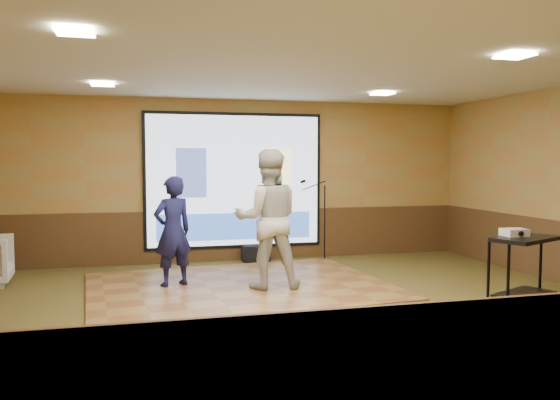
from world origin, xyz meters
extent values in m
plane|color=#363C1B|center=(0.00, 0.00, 0.00)|extent=(9.00, 9.00, 0.00)
cube|color=#A18443|center=(0.00, 3.50, 1.50)|extent=(9.00, 0.04, 3.00)
cube|color=#A18443|center=(0.00, -3.50, 1.50)|extent=(9.00, 0.04, 3.00)
cube|color=beige|center=(0.00, 0.00, 3.00)|extent=(9.00, 7.00, 0.04)
cube|color=#463117|center=(0.00, 3.48, 0.47)|extent=(9.00, 0.04, 0.95)
cube|color=#463117|center=(0.00, -3.48, 0.47)|extent=(9.00, 0.04, 0.95)
cube|color=black|center=(0.00, 3.45, 1.50)|extent=(3.32, 0.03, 2.52)
cube|color=#C9DFFF|center=(0.00, 3.42, 1.50)|extent=(3.20, 0.02, 2.40)
cube|color=#3E4C89|center=(-0.80, 3.40, 1.65)|extent=(0.55, 0.01, 0.90)
cube|color=#FCF092|center=(0.80, 3.40, 1.65)|extent=(0.55, 0.01, 0.90)
cube|color=#315DB9|center=(0.00, 3.40, 0.65)|extent=(2.88, 0.01, 0.50)
cube|color=#FFEDBF|center=(-2.20, 1.80, 2.97)|extent=(0.32, 0.32, 0.02)
cube|color=#FFEDBF|center=(2.20, 1.80, 2.97)|extent=(0.32, 0.32, 0.02)
cube|color=#FFEDBF|center=(-2.20, -1.50, 2.97)|extent=(0.32, 0.32, 0.02)
cube|color=#FFEDBF|center=(2.20, -1.50, 2.97)|extent=(0.32, 0.32, 0.02)
cube|color=olive|center=(-0.29, 1.27, 0.02)|extent=(4.60, 3.68, 0.03)
imported|color=#151642|center=(-1.24, 1.48, 0.84)|extent=(0.69, 0.59, 1.61)
imported|color=beige|center=(0.08, 1.02, 1.03)|extent=(1.04, 0.85, 2.00)
cylinder|color=black|center=(2.48, -1.13, 0.45)|extent=(0.04, 0.04, 0.89)
cylinder|color=black|center=(2.48, -0.75, 0.45)|extent=(0.04, 0.04, 0.89)
cylinder|color=black|center=(3.23, -0.75, 0.45)|extent=(0.04, 0.04, 0.89)
cube|color=black|center=(2.86, -0.94, 0.92)|extent=(0.89, 0.47, 0.05)
cube|color=black|center=(2.86, -0.94, 0.23)|extent=(0.80, 0.42, 0.03)
cube|color=silver|center=(2.76, -0.84, 0.99)|extent=(0.28, 0.23, 0.09)
cylinder|color=black|center=(1.64, 3.07, 0.01)|extent=(0.24, 0.24, 0.02)
cylinder|color=black|center=(1.64, 3.07, 0.71)|extent=(0.02, 0.02, 1.41)
cylinder|color=black|center=(1.43, 3.07, 1.41)|extent=(0.45, 0.02, 0.18)
cylinder|color=black|center=(1.21, 3.07, 1.49)|extent=(0.11, 0.05, 0.08)
cube|color=black|center=(0.36, 3.25, 0.15)|extent=(0.50, 0.34, 0.30)
camera|label=1|loc=(-1.64, -6.59, 1.85)|focal=35.00mm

